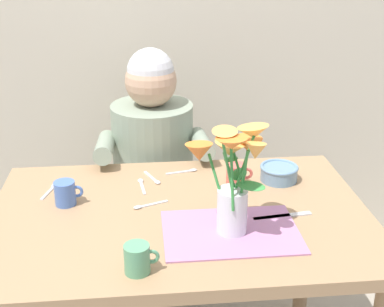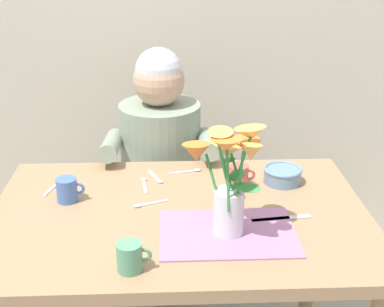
% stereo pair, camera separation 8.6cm
% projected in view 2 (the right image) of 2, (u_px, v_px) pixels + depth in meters
% --- Properties ---
extents(wood_panel_backdrop, '(4.00, 0.10, 2.50)m').
position_uv_depth(wood_panel_backdrop, '(173.00, 3.00, 2.44)').
color(wood_panel_backdrop, beige).
rests_on(wood_panel_backdrop, ground_plane).
extents(dining_table, '(1.20, 0.80, 0.74)m').
position_uv_depth(dining_table, '(180.00, 238.00, 1.72)').
color(dining_table, '#9E7A56').
rests_on(dining_table, ground_plane).
extents(seated_person, '(0.45, 0.47, 1.14)m').
position_uv_depth(seated_person, '(161.00, 179.00, 2.31)').
color(seated_person, '#4C4C56').
rests_on(seated_person, ground_plane).
extents(striped_placemat, '(0.40, 0.28, 0.00)m').
position_uv_depth(striped_placemat, '(228.00, 233.00, 1.56)').
color(striped_placemat, '#B275A3').
rests_on(striped_placemat, dining_table).
extents(flower_vase, '(0.26, 0.25, 0.34)m').
position_uv_depth(flower_vase, '(229.00, 172.00, 1.49)').
color(flower_vase, silver).
rests_on(flower_vase, dining_table).
extents(ceramic_bowl, '(0.14, 0.14, 0.06)m').
position_uv_depth(ceramic_bowl, '(282.00, 174.00, 1.86)').
color(ceramic_bowl, '#6689A8').
rests_on(ceramic_bowl, dining_table).
extents(dinner_knife, '(0.19, 0.04, 0.00)m').
position_uv_depth(dinner_knife, '(281.00, 219.00, 1.64)').
color(dinner_knife, silver).
rests_on(dinner_knife, dining_table).
extents(tea_cup, '(0.09, 0.07, 0.08)m').
position_uv_depth(tea_cup, '(67.00, 190.00, 1.73)').
color(tea_cup, '#476BB7').
rests_on(tea_cup, dining_table).
extents(ceramic_mug, '(0.09, 0.07, 0.08)m').
position_uv_depth(ceramic_mug, '(130.00, 257.00, 1.38)').
color(ceramic_mug, '#569970').
rests_on(ceramic_mug, dining_table).
extents(coffee_cup, '(0.09, 0.07, 0.08)m').
position_uv_depth(coffee_cup, '(239.00, 176.00, 1.83)').
color(coffee_cup, '#CC564C').
rests_on(coffee_cup, dining_table).
extents(spoon_0, '(0.06, 0.11, 0.01)m').
position_uv_depth(spoon_0, '(157.00, 179.00, 1.90)').
color(spoon_0, silver).
rests_on(spoon_0, dining_table).
extents(spoon_1, '(0.05, 0.12, 0.01)m').
position_uv_depth(spoon_1, '(55.00, 185.00, 1.85)').
color(spoon_1, silver).
rests_on(spoon_1, dining_table).
extents(spoon_2, '(0.12, 0.06, 0.01)m').
position_uv_depth(spoon_2, '(145.00, 204.00, 1.72)').
color(spoon_2, silver).
rests_on(spoon_2, dining_table).
extents(spoon_3, '(0.03, 0.12, 0.01)m').
position_uv_depth(spoon_3, '(144.00, 183.00, 1.87)').
color(spoon_3, silver).
rests_on(spoon_3, dining_table).
extents(spoon_4, '(0.12, 0.04, 0.01)m').
position_uv_depth(spoon_4, '(190.00, 171.00, 1.96)').
color(spoon_4, silver).
rests_on(spoon_4, dining_table).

